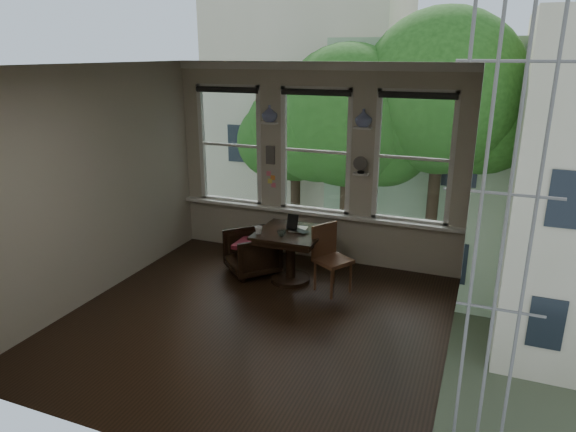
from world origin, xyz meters
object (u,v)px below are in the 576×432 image
at_px(side_chair_right, 333,260).
at_px(mug, 259,230).
at_px(table, 290,256).
at_px(armchair_left, 252,253).
at_px(laptop, 295,232).

height_order(side_chair_right, mug, side_chair_right).
distance_m(table, mug, 0.62).
distance_m(table, side_chair_right, 0.67).
height_order(armchair_left, side_chair_right, side_chair_right).
height_order(armchair_left, mug, mug).
bearing_deg(armchair_left, side_chair_right, 36.01).
distance_m(laptop, mug, 0.51).
xyz_separation_m(table, armchair_left, (-0.63, 0.05, -0.06)).
bearing_deg(table, mug, -145.73).
relative_size(armchair_left, mug, 6.41).
distance_m(armchair_left, side_chair_right, 1.30).
bearing_deg(laptop, armchair_left, -164.15).
bearing_deg(side_chair_right, armchair_left, 114.53).
xyz_separation_m(laptop, mug, (-0.45, -0.23, 0.04)).
bearing_deg(mug, armchair_left, 130.43).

